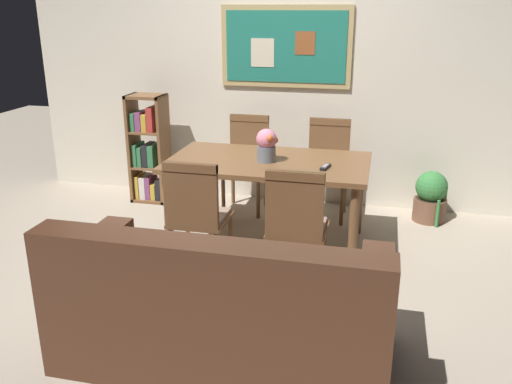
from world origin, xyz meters
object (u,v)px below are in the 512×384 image
tv_remote (325,167)px  dining_chair_near_right (296,221)px  dining_chair_far_right (328,160)px  flower_vase (267,144)px  dining_table (268,170)px  dining_chair_far_left (247,155)px  bookshelf (149,153)px  leather_couch (222,312)px  dining_chair_near_left (197,210)px  potted_ivy (431,197)px

tv_remote → dining_chair_near_right: bearing=-99.9°
dining_chair_near_right → dining_chair_far_right: bearing=88.5°
flower_vase → dining_chair_far_right: bearing=63.1°
dining_table → dining_chair_far_right: size_ratio=1.77×
dining_table → dining_chair_far_left: 0.86m
bookshelf → flower_vase: 1.65m
leather_couch → dining_chair_far_left: bearing=101.0°
dining_table → dining_chair_far_left: bearing=115.8°
dining_table → dining_chair_near_left: (-0.35, -0.76, -0.10)m
tv_remote → dining_chair_far_right: bearing=94.6°
potted_ivy → flower_vase: bearing=-147.7°
dining_chair_near_left → tv_remote: bearing=37.2°
dining_chair_near_right → dining_chair_far_left: bearing=115.3°
dining_table → potted_ivy: (1.36, 0.83, -0.41)m
tv_remote → dining_table: bearing=165.1°
dining_chair_near_left → leather_couch: (0.45, -0.89, -0.22)m
bookshelf → dining_chair_near_right: bearing=-41.5°
bookshelf → tv_remote: 2.09m
dining_chair_far_right → tv_remote: dining_chair_far_right is taller
leather_couch → flower_vase: (-0.10, 1.61, 0.55)m
dining_chair_near_right → flower_vase: bearing=116.2°
flower_vase → tv_remote: 0.51m
dining_chair_near_left → dining_chair_near_right: size_ratio=1.00×
dining_chair_far_right → dining_chair_far_left: bearing=-179.9°
dining_chair_near_left → leather_couch: bearing=-63.3°
dining_table → bookshelf: 1.60m
dining_chair_far_right → leather_couch: 2.45m
dining_chair_near_right → flower_vase: (-0.37, 0.75, 0.32)m
potted_ivy → tv_remote: size_ratio=3.31×
dining_table → bookshelf: (-1.39, 0.77, -0.14)m
dining_table → tv_remote: tv_remote is taller
dining_chair_near_right → potted_ivy: bearing=58.2°
dining_chair_near_right → tv_remote: bearing=80.1°
leather_couch → tv_remote: leather_couch is taller
dining_chair_far_right → tv_remote: size_ratio=5.63×
leather_couch → dining_table: bearing=93.3°
dining_chair_far_left → flower_vase: (0.37, -0.81, 0.32)m
potted_ivy → tv_remote: (-0.88, -0.96, 0.50)m
flower_vase → dining_chair_near_left: bearing=-115.6°
dining_chair_near_right → leather_couch: size_ratio=0.51×
dining_chair_near_left → leather_couch: 1.02m
dining_chair_near_left → potted_ivy: bearing=42.8°
dining_chair_near_left → potted_ivy: size_ratio=1.70×
leather_couch → potted_ivy: bearing=62.9°
dining_chair_near_right → leather_couch: dining_chair_near_right is taller
potted_ivy → dining_chair_near_left: bearing=-137.2°
dining_table → dining_chair_near_right: bearing=-65.2°
dining_chair_far_right → bookshelf: bookshelf is taller
dining_table → leather_couch: size_ratio=0.90×
bookshelf → flower_vase: (1.39, -0.81, 0.36)m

